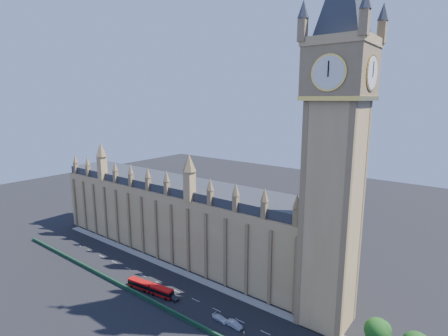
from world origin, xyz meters
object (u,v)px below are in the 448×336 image
Objects in this scene: red_bus at (150,288)px; car_grey at (173,297)px; car_silver at (234,324)px; car_white at (220,318)px.

car_grey is at bearing 3.17° from red_bus.
car_grey is 0.99× the size of car_silver.
car_grey is at bearing 94.72° from car_white.
red_bus is 8.30m from car_grey.
car_grey is 0.98× the size of car_white.
car_white is at bearing -82.86° from car_grey.
car_white is at bearing 97.30° from car_silver.
car_white is (25.69, 2.17, -0.80)m from red_bus.
red_bus is 25.80m from car_white.
car_silver is 0.99× the size of car_white.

